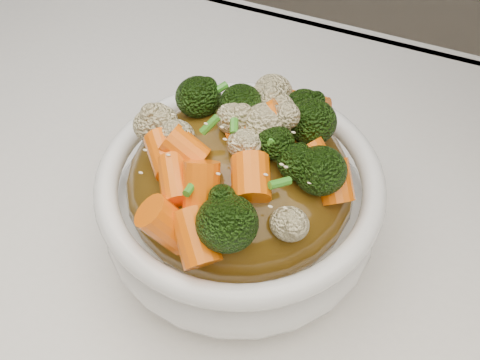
% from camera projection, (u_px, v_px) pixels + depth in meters
% --- Properties ---
extents(tablecloth, '(1.20, 0.80, 0.04)m').
position_uv_depth(tablecloth, '(188.00, 275.00, 0.51)').
color(tablecloth, white).
rests_on(tablecloth, dining_table).
extents(bowl, '(0.30, 0.30, 0.09)m').
position_uv_depth(bowl, '(240.00, 207.00, 0.48)').
color(bowl, white).
rests_on(bowl, tablecloth).
extents(sauce_base, '(0.24, 0.24, 0.10)m').
position_uv_depth(sauce_base, '(240.00, 183.00, 0.45)').
color(sauce_base, '#52370E').
rests_on(sauce_base, bowl).
extents(carrots, '(0.24, 0.24, 0.05)m').
position_uv_depth(carrots, '(240.00, 122.00, 0.40)').
color(carrots, '#FE6808').
rests_on(carrots, sauce_base).
extents(broccoli, '(0.24, 0.24, 0.05)m').
position_uv_depth(broccoli, '(240.00, 123.00, 0.40)').
color(broccoli, black).
rests_on(broccoli, sauce_base).
extents(cauliflower, '(0.24, 0.24, 0.04)m').
position_uv_depth(cauliflower, '(240.00, 126.00, 0.41)').
color(cauliflower, beige).
rests_on(cauliflower, sauce_base).
extents(scallions, '(0.18, 0.18, 0.02)m').
position_uv_depth(scallions, '(240.00, 121.00, 0.40)').
color(scallions, '#358A20').
rests_on(scallions, sauce_base).
extents(sesame_seeds, '(0.21, 0.21, 0.01)m').
position_uv_depth(sesame_seeds, '(240.00, 121.00, 0.40)').
color(sesame_seeds, beige).
rests_on(sesame_seeds, sauce_base).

